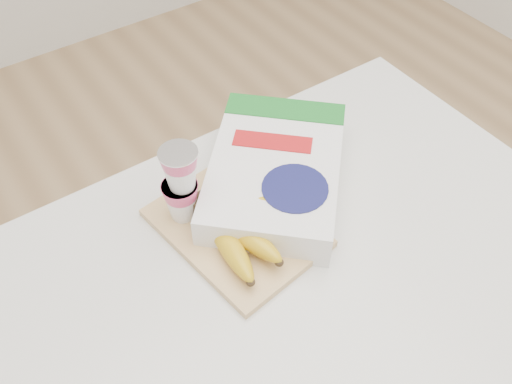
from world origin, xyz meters
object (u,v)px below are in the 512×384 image
Objects in this scene: bananas at (243,224)px; cereal_box at (275,172)px; yogurt_stack at (180,183)px; cutting_board at (236,228)px; table at (280,375)px.

bananas is 0.51× the size of cereal_box.
cereal_box is (0.17, -0.02, -0.06)m from yogurt_stack.
yogurt_stack reaches higher than cereal_box.
bananas is 1.34× the size of yogurt_stack.
yogurt_stack is 0.38× the size of cereal_box.
cutting_board is 0.12m from cereal_box.
table is at bearing -86.03° from cutting_board.
cutting_board is 0.12m from yogurt_stack.
cereal_box is at bearing 14.02° from cutting_board.
bananas reaches higher than table.
yogurt_stack is at bearing 114.40° from table.
table is 2.69× the size of cereal_box.
bananas reaches higher than cereal_box.
yogurt_stack is (-0.06, 0.07, 0.08)m from cutting_board.
yogurt_stack is (-0.08, 0.18, 0.48)m from table.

